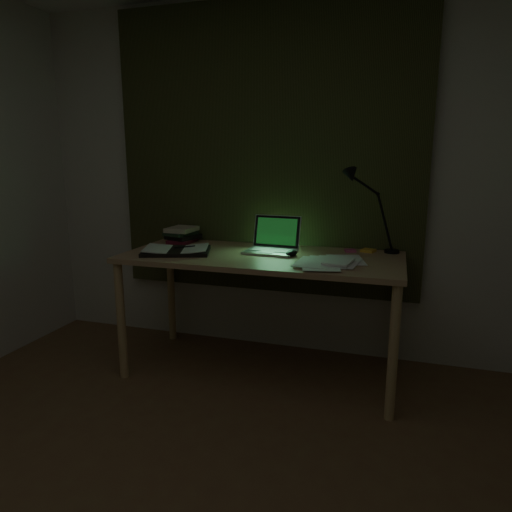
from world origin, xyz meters
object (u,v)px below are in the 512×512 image
Objects in this scene: open_textbook at (176,250)px; book_stack at (182,234)px; loose_papers at (330,261)px; desk_lamp at (394,213)px; laptop at (270,235)px; desk at (261,315)px.

book_stack is (-0.14, 0.36, 0.04)m from open_textbook.
loose_papers is (1.13, -0.36, -0.05)m from book_stack.
desk_lamp is (0.34, 0.41, 0.25)m from loose_papers.
open_textbook is at bearing -170.84° from desk_lamp.
laptop is 0.80m from desk_lamp.
laptop is at bearing -1.55° from open_textbook.
open_textbook is at bearing -179.91° from loose_papers.
loose_papers reaches higher than desk.
book_stack is 1.19m from loose_papers.
open_textbook reaches higher than loose_papers.
book_stack is (-0.72, 0.18, -0.06)m from laptop.
laptop is 0.70× the size of desk_lamp.
laptop is at bearing 156.98° from loose_papers.
loose_papers is at bearing -18.47° from open_textbook.
desk is 1.08m from desk_lamp.
desk is 3.38× the size of desk_lamp.
open_textbook is 0.81× the size of desk_lamp.
loose_papers is (0.45, -0.10, 0.41)m from desk.
laptop is 0.46m from loose_papers.
loose_papers is (1.00, 0.00, -0.01)m from open_textbook.
laptop reaches higher than loose_papers.
book_stack is (-0.68, 0.25, 0.46)m from desk.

